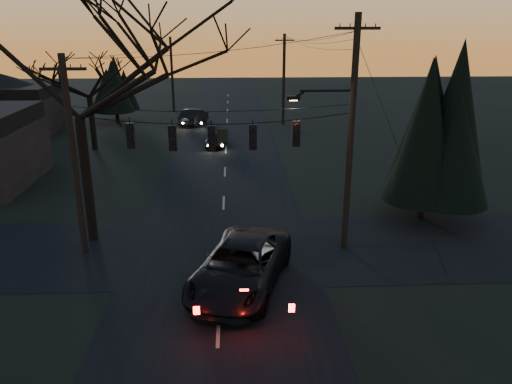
{
  "coord_description": "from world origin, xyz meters",
  "views": [
    {
      "loc": [
        0.58,
        -10.23,
        9.71
      ],
      "look_at": [
        1.45,
        8.11,
        3.36
      ],
      "focal_mm": 35.0,
      "sensor_mm": 36.0,
      "label": 1
    }
  ],
  "objects_px": {
    "sedan_oncoming_a": "(216,138)",
    "bare_tree_left": "(73,64)",
    "utility_pole_left": "(86,252)",
    "utility_pole_far_l": "(174,111)",
    "suv_near": "(241,266)",
    "sedan_oncoming_b": "(194,117)",
    "utility_pole_far_r": "(283,124)",
    "evergreen_right": "(431,127)",
    "utility_pole_right": "(344,247)"
  },
  "relations": [
    {
      "from": "suv_near",
      "to": "sedan_oncoming_b",
      "type": "height_order",
      "value": "suv_near"
    },
    {
      "from": "utility_pole_right",
      "to": "suv_near",
      "type": "xyz_separation_m",
      "value": [
        -4.7,
        -3.29,
        0.87
      ]
    },
    {
      "from": "evergreen_right",
      "to": "sedan_oncoming_a",
      "type": "relative_size",
      "value": 2.23
    },
    {
      "from": "evergreen_right",
      "to": "suv_near",
      "type": "xyz_separation_m",
      "value": [
        -9.42,
        -6.59,
        -3.9
      ]
    },
    {
      "from": "utility_pole_right",
      "to": "utility_pole_left",
      "type": "height_order",
      "value": "utility_pole_right"
    },
    {
      "from": "evergreen_right",
      "to": "suv_near",
      "type": "bearing_deg",
      "value": -145.01
    },
    {
      "from": "utility_pole_far_l",
      "to": "evergreen_right",
      "type": "xyz_separation_m",
      "value": [
        16.22,
        -32.69,
        4.77
      ]
    },
    {
      "from": "suv_near",
      "to": "sedan_oncoming_b",
      "type": "relative_size",
      "value": 1.34
    },
    {
      "from": "bare_tree_left",
      "to": "sedan_oncoming_b",
      "type": "bearing_deg",
      "value": 84.01
    },
    {
      "from": "utility_pole_left",
      "to": "suv_near",
      "type": "height_order",
      "value": "utility_pole_left"
    },
    {
      "from": "utility_pole_far_r",
      "to": "utility_pole_far_l",
      "type": "bearing_deg",
      "value": 145.18
    },
    {
      "from": "utility_pole_left",
      "to": "utility_pole_far_l",
      "type": "height_order",
      "value": "utility_pole_left"
    },
    {
      "from": "utility_pole_right",
      "to": "suv_near",
      "type": "height_order",
      "value": "utility_pole_right"
    },
    {
      "from": "bare_tree_left",
      "to": "sedan_oncoming_a",
      "type": "height_order",
      "value": "bare_tree_left"
    },
    {
      "from": "utility_pole_far_l",
      "to": "evergreen_right",
      "type": "distance_m",
      "value": 36.81
    },
    {
      "from": "bare_tree_left",
      "to": "utility_pole_far_r",
      "type": "bearing_deg",
      "value": 66.57
    },
    {
      "from": "utility_pole_far_r",
      "to": "suv_near",
      "type": "distance_m",
      "value": 31.65
    },
    {
      "from": "sedan_oncoming_a",
      "to": "evergreen_right",
      "type": "bearing_deg",
      "value": 128.85
    },
    {
      "from": "utility_pole_right",
      "to": "utility_pole_far_r",
      "type": "bearing_deg",
      "value": 90.0
    },
    {
      "from": "utility_pole_right",
      "to": "bare_tree_left",
      "type": "distance_m",
      "value": 14.08
    },
    {
      "from": "utility_pole_right",
      "to": "utility_pole_far_r",
      "type": "xyz_separation_m",
      "value": [
        0.0,
        28.0,
        0.0
      ]
    },
    {
      "from": "suv_near",
      "to": "sedan_oncoming_b",
      "type": "distance_m",
      "value": 31.81
    },
    {
      "from": "utility_pole_far_r",
      "to": "sedan_oncoming_a",
      "type": "distance_m",
      "value": 10.75
    },
    {
      "from": "suv_near",
      "to": "sedan_oncoming_b",
      "type": "bearing_deg",
      "value": 114.56
    },
    {
      "from": "utility_pole_right",
      "to": "utility_pole_far_l",
      "type": "bearing_deg",
      "value": 107.72
    },
    {
      "from": "utility_pole_far_l",
      "to": "sedan_oncoming_b",
      "type": "xyz_separation_m",
      "value": [
        2.8,
        -7.73,
        0.77
      ]
    },
    {
      "from": "bare_tree_left",
      "to": "suv_near",
      "type": "xyz_separation_m",
      "value": [
        6.81,
        -4.72,
        -7.11
      ]
    },
    {
      "from": "utility_pole_right",
      "to": "utility_pole_far_l",
      "type": "height_order",
      "value": "utility_pole_right"
    },
    {
      "from": "utility_pole_far_l",
      "to": "utility_pole_left",
      "type": "bearing_deg",
      "value": -90.0
    },
    {
      "from": "sedan_oncoming_a",
      "to": "sedan_oncoming_b",
      "type": "distance_m",
      "value": 9.28
    },
    {
      "from": "utility_pole_far_l",
      "to": "sedan_oncoming_b",
      "type": "bearing_deg",
      "value": -70.09
    },
    {
      "from": "utility_pole_left",
      "to": "sedan_oncoming_b",
      "type": "relative_size",
      "value": 1.81
    },
    {
      "from": "evergreen_right",
      "to": "utility_pole_right",
      "type": "bearing_deg",
      "value": -145.0
    },
    {
      "from": "utility_pole_left",
      "to": "bare_tree_left",
      "type": "bearing_deg",
      "value": 90.55
    },
    {
      "from": "utility_pole_right",
      "to": "sedan_oncoming_a",
      "type": "xyz_separation_m",
      "value": [
        -6.3,
        19.31,
        0.64
      ]
    },
    {
      "from": "utility_pole_far_l",
      "to": "bare_tree_left",
      "type": "relative_size",
      "value": 0.7
    },
    {
      "from": "utility_pole_far_r",
      "to": "sedan_oncoming_b",
      "type": "xyz_separation_m",
      "value": [
        -8.7,
        0.27,
        0.77
      ]
    },
    {
      "from": "utility_pole_left",
      "to": "suv_near",
      "type": "relative_size",
      "value": 1.35
    },
    {
      "from": "utility_pole_left",
      "to": "sedan_oncoming_a",
      "type": "bearing_deg",
      "value": 74.93
    },
    {
      "from": "utility_pole_left",
      "to": "utility_pole_far_l",
      "type": "xyz_separation_m",
      "value": [
        0.0,
        36.0,
        0.0
      ]
    },
    {
      "from": "utility_pole_far_r",
      "to": "utility_pole_far_l",
      "type": "xyz_separation_m",
      "value": [
        -11.5,
        8.0,
        0.0
      ]
    },
    {
      "from": "utility_pole_right",
      "to": "sedan_oncoming_a",
      "type": "distance_m",
      "value": 20.32
    },
    {
      "from": "utility_pole_far_l",
      "to": "suv_near",
      "type": "height_order",
      "value": "utility_pole_far_l"
    },
    {
      "from": "sedan_oncoming_a",
      "to": "bare_tree_left",
      "type": "bearing_deg",
      "value": 78.04
    },
    {
      "from": "evergreen_right",
      "to": "sedan_oncoming_b",
      "type": "bearing_deg",
      "value": 118.26
    },
    {
      "from": "utility_pole_far_r",
      "to": "suv_near",
      "type": "height_order",
      "value": "utility_pole_far_r"
    },
    {
      "from": "utility_pole_right",
      "to": "evergreen_right",
      "type": "height_order",
      "value": "evergreen_right"
    },
    {
      "from": "bare_tree_left",
      "to": "suv_near",
      "type": "distance_m",
      "value": 10.92
    },
    {
      "from": "evergreen_right",
      "to": "sedan_oncoming_a",
      "type": "xyz_separation_m",
      "value": [
        -11.02,
        16.0,
        -4.13
      ]
    },
    {
      "from": "utility_pole_left",
      "to": "utility_pole_right",
      "type": "bearing_deg",
      "value": 0.0
    }
  ]
}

